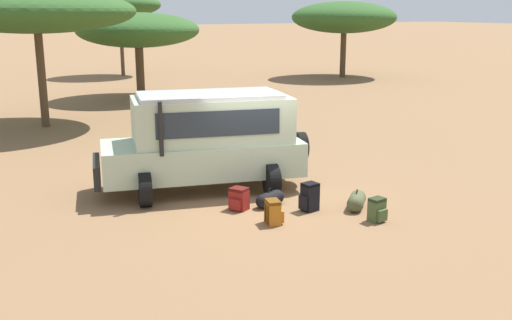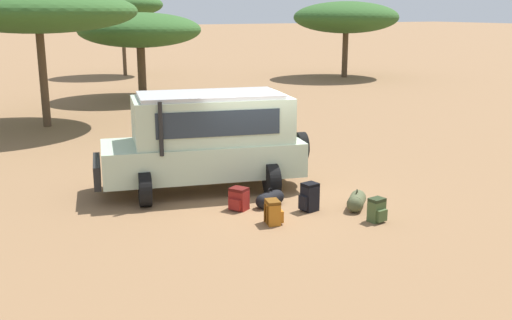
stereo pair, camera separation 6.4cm
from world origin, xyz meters
name	(u,v)px [view 2 (the right image)]	position (x,y,z in m)	size (l,w,h in m)	color
ground_plane	(258,197)	(0.00, 0.00, 0.00)	(320.00, 320.00, 0.00)	olive
safari_vehicle	(207,139)	(-0.83, 1.17, 1.29)	(5.48, 3.42, 2.44)	#B2C6A8
backpack_beside_front_wheel	(377,210)	(1.43, -2.73, 0.25)	(0.37, 0.39, 0.52)	#42562D
backpack_cluster_center	(309,197)	(0.54, -1.45, 0.31)	(0.46, 0.36, 0.64)	black
backpack_near_rear_wheel	(273,212)	(-0.61, -1.82, 0.25)	(0.42, 0.44, 0.52)	#B26619
backpack_outermost	(239,199)	(-0.84, -0.64, 0.25)	(0.50, 0.49, 0.51)	maroon
duffel_bag_low_black_case	(270,199)	(-0.09, -0.76, 0.17)	(0.80, 0.49, 0.44)	black
duffel_bag_soft_canvas	(357,201)	(1.56, -1.84, 0.18)	(0.74, 0.74, 0.47)	#4C5133
acacia_tree_left_mid	(38,11)	(-3.04, 11.80, 4.35)	(7.39, 6.78, 5.17)	brown
acacia_tree_centre_back	(140,30)	(2.60, 17.56, 3.40)	(6.16, 5.93, 4.28)	brown
acacia_tree_right_mid	(122,5)	(4.77, 28.53, 4.72)	(5.57, 4.86, 5.55)	brown
acacia_tree_far_right	(346,17)	(17.51, 20.67, 3.91)	(7.13, 6.34, 4.95)	brown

